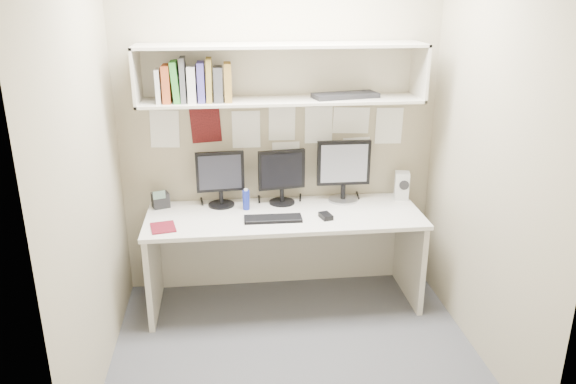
{
  "coord_description": "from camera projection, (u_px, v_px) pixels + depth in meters",
  "views": [
    {
      "loc": [
        -0.4,
        -3.13,
        2.26
      ],
      "look_at": [
        -0.01,
        0.35,
        1.0
      ],
      "focal_mm": 35.0,
      "sensor_mm": 36.0,
      "label": 1
    }
  ],
  "objects": [
    {
      "name": "desk_phone",
      "position": [
        161.0,
        200.0,
        4.19
      ],
      "size": [
        0.15,
        0.14,
        0.15
      ],
      "rotation": [
        0.0,
        0.0,
        0.35
      ],
      "color": "black",
      "rests_on": "desk"
    },
    {
      "name": "speaker",
      "position": [
        402.0,
        185.0,
        4.35
      ],
      "size": [
        0.13,
        0.13,
        0.21
      ],
      "rotation": [
        0.0,
        0.0,
        -0.23
      ],
      "color": "#B8B8B3",
      "rests_on": "desk"
    },
    {
      "name": "wall_back",
      "position": [
        279.0,
        126.0,
        4.23
      ],
      "size": [
        2.4,
        0.02,
        2.6
      ],
      "primitive_type": "cube",
      "color": "#9D9378",
      "rests_on": "ground"
    },
    {
      "name": "monitor_right",
      "position": [
        344.0,
        168.0,
        4.26
      ],
      "size": [
        0.41,
        0.22,
        0.47
      ],
      "rotation": [
        0.0,
        0.0,
        -0.01
      ],
      "color": "#A5A5AA",
      "rests_on": "desk"
    },
    {
      "name": "book_stack",
      "position": [
        195.0,
        83.0,
        3.82
      ],
      "size": [
        0.51,
        0.19,
        0.3
      ],
      "color": "#BBBAB5",
      "rests_on": "overhead_hutch"
    },
    {
      "name": "overhead_hutch",
      "position": [
        281.0,
        72.0,
        3.96
      ],
      "size": [
        2.0,
        0.38,
        0.4
      ],
      "color": "beige",
      "rests_on": "wall_back"
    },
    {
      "name": "wall_right",
      "position": [
        491.0,
        158.0,
        3.42
      ],
      "size": [
        0.02,
        2.0,
        2.6
      ],
      "primitive_type": "cube",
      "color": "#9D9378",
      "rests_on": "ground"
    },
    {
      "name": "mouse",
      "position": [
        326.0,
        216.0,
        4.0
      ],
      "size": [
        0.1,
        0.13,
        0.03
      ],
      "primitive_type": "cube",
      "rotation": [
        0.0,
        0.0,
        0.25
      ],
      "color": "black",
      "rests_on": "desk"
    },
    {
      "name": "keyboard",
      "position": [
        273.0,
        219.0,
        3.97
      ],
      "size": [
        0.41,
        0.15,
        0.02
      ],
      "primitive_type": "cube",
      "rotation": [
        0.0,
        0.0,
        -0.02
      ],
      "color": "black",
      "rests_on": "desk"
    },
    {
      "name": "pinned_papers",
      "position": [
        279.0,
        133.0,
        4.24
      ],
      "size": [
        1.92,
        0.01,
        0.48
      ],
      "primitive_type": null,
      "color": "white",
      "rests_on": "wall_back"
    },
    {
      "name": "desk",
      "position": [
        284.0,
        258.0,
        4.22
      ],
      "size": [
        2.0,
        0.7,
        0.73
      ],
      "color": "silver",
      "rests_on": "floor"
    },
    {
      "name": "hutch_tray",
      "position": [
        345.0,
        95.0,
        4.0
      ],
      "size": [
        0.49,
        0.27,
        0.03
      ],
      "primitive_type": "cube",
      "rotation": [
        0.0,
        0.0,
        0.2
      ],
      "color": "black",
      "rests_on": "overhead_hutch"
    },
    {
      "name": "blue_bottle",
      "position": [
        246.0,
        200.0,
        4.14
      ],
      "size": [
        0.05,
        0.05,
        0.16
      ],
      "color": "navy",
      "rests_on": "desk"
    },
    {
      "name": "monitor_center",
      "position": [
        282.0,
        174.0,
        4.22
      ],
      "size": [
        0.36,
        0.2,
        0.42
      ],
      "rotation": [
        0.0,
        0.0,
        0.14
      ],
      "color": "black",
      "rests_on": "desk"
    },
    {
      "name": "wall_left",
      "position": [
        85.0,
        171.0,
        3.17
      ],
      "size": [
        0.02,
        2.0,
        2.6
      ],
      "primitive_type": "cube",
      "color": "#9D9378",
      "rests_on": "ground"
    },
    {
      "name": "wall_front",
      "position": [
        326.0,
        233.0,
        2.36
      ],
      "size": [
        2.4,
        0.02,
        2.6
      ],
      "primitive_type": "cube",
      "color": "#9D9378",
      "rests_on": "ground"
    },
    {
      "name": "maroon_notebook",
      "position": [
        163.0,
        227.0,
        3.84
      ],
      "size": [
        0.2,
        0.22,
        0.01
      ],
      "primitive_type": "cube",
      "rotation": [
        0.0,
        0.0,
        0.2
      ],
      "color": "#5E101B",
      "rests_on": "desk"
    },
    {
      "name": "monitor_left",
      "position": [
        220.0,
        176.0,
        4.17
      ],
      "size": [
        0.36,
        0.2,
        0.42
      ],
      "rotation": [
        0.0,
        0.0,
        0.07
      ],
      "color": "black",
      "rests_on": "desk"
    },
    {
      "name": "floor",
      "position": [
        295.0,
        351.0,
        3.73
      ],
      "size": [
        2.4,
        2.0,
        0.01
      ],
      "primitive_type": "cube",
      "color": "#45454A",
      "rests_on": "ground"
    }
  ]
}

